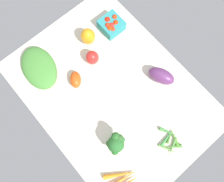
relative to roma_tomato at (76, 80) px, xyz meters
The scene contains 10 objects.
tablecloth 20.02cm from the roma_tomato, 147.96° to the right, with size 104.00×76.00×2.00cm, color beige.
roma_tomato is the anchor object (origin of this frame).
eggplant 44.09cm from the roma_tomato, 128.45° to the right, with size 13.90×7.51×7.51cm, color #5F2F62.
okra_pile 56.50cm from the roma_tomato, 163.52° to the right, with size 14.43×11.44×1.93cm.
broccoli_head 38.32cm from the roma_tomato, behind, with size 8.46×8.90×11.94cm.
berry_basket 35.99cm from the roma_tomato, 71.44° to the right, with size 11.52×11.52×7.40cm.
leafy_greens_clump 20.19cm from the roma_tomato, 30.77° to the left, with size 25.27×16.81×6.46cm, color #448536.
carrot_bunch 54.79cm from the roma_tomato, 165.29° to the left, with size 16.18×17.12×2.99cm.
bell_pepper_red 14.48cm from the roma_tomato, 76.65° to the right, with size 6.85×6.85×8.25cm, color red.
bell_pepper_orange 24.21cm from the roma_tomato, 55.02° to the right, with size 7.70×7.70×9.97cm, color orange.
Camera 1 is at (-21.09, 18.13, 113.83)cm, focal length 35.59 mm.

